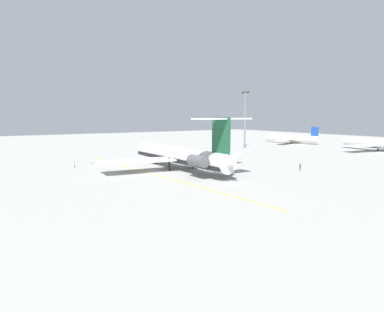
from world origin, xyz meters
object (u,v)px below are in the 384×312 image
object	(u,v)px
light_mast	(245,117)
airliner_far_left	(290,138)
ground_crew_near_nose	(300,166)
main_jetliner	(181,156)
ground_crew_near_tail	(74,164)
airliner_mid_left	(376,144)
safety_cone_nose	(92,163)

from	to	relation	value
light_mast	airliner_far_left	bearing A→B (deg)	101.15
airliner_far_left	ground_crew_near_nose	size ratio (longest dim) A/B	14.69
main_jetliner	airliner_far_left	size ratio (longest dim) A/B	1.69
ground_crew_near_tail	ground_crew_near_nose	bearing A→B (deg)	147.25
airliner_far_left	airliner_mid_left	xyz separation A→B (m)	(41.42, -0.31, 0.34)
airliner_far_left	ground_crew_near_tail	xyz separation A→B (m)	(22.65, -105.76, -1.30)
main_jetliner	airliner_mid_left	distance (m)	84.52
airliner_mid_left	ground_crew_near_nose	distance (m)	63.22
main_jetliner	ground_crew_near_tail	world-z (taller)	main_jetliner
airliner_far_left	light_mast	xyz separation A→B (m)	(6.80, -34.49, 10.17)
main_jetliner	light_mast	distance (m)	61.28
airliner_mid_left	ground_crew_near_tail	world-z (taller)	airliner_mid_left
airliner_far_left	ground_crew_near_nose	distance (m)	84.07
main_jetliner	light_mast	xyz separation A→B (m)	(-33.77, 50.34, 9.00)
airliner_mid_left	ground_crew_near_nose	bearing A→B (deg)	112.47
airliner_far_left	airliner_mid_left	size ratio (longest dim) A/B	0.86
ground_crew_near_nose	ground_crew_near_tail	size ratio (longest dim) A/B	1.07
ground_crew_near_nose	light_mast	bearing A→B (deg)	75.67
ground_crew_near_nose	ground_crew_near_tail	distance (m)	56.26
airliner_mid_left	safety_cone_nose	size ratio (longest dim) A/B	55.58
main_jetliner	ground_crew_near_nose	bearing A→B (deg)	-126.08
airliner_mid_left	ground_crew_near_nose	size ratio (longest dim) A/B	17.18
airliner_mid_left	ground_crew_near_nose	world-z (taller)	airliner_mid_left
ground_crew_near_nose	light_mast	distance (m)	58.41
main_jetliner	safety_cone_nose	distance (m)	27.58
airliner_mid_left	main_jetliner	bearing A→B (deg)	97.30
safety_cone_nose	main_jetliner	bearing A→B (deg)	32.98
main_jetliner	airliner_mid_left	xyz separation A→B (m)	(0.85, 84.51, -0.82)
ground_crew_near_tail	safety_cone_nose	bearing A→B (deg)	-134.65
ground_crew_near_nose	airliner_far_left	bearing A→B (deg)	56.77
main_jetliner	safety_cone_nose	world-z (taller)	main_jetliner
safety_cone_nose	ground_crew_near_tail	bearing A→B (deg)	-49.97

